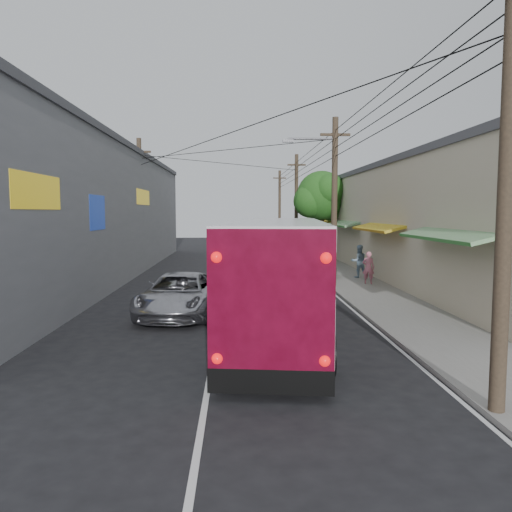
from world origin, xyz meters
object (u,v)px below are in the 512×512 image
(pedestrian_near, at_px, (368,268))
(pedestrian_far, at_px, (359,261))
(coach_bus, at_px, (280,274))
(jeepney, at_px, (180,294))
(parked_car_mid, at_px, (295,253))
(parked_suv, at_px, (306,260))
(parked_car_far, at_px, (290,250))

(pedestrian_near, distance_m, pedestrian_far, 2.33)
(coach_bus, bearing_deg, jeepney, 150.36)
(pedestrian_near, bearing_deg, parked_car_mid, -52.69)
(coach_bus, height_order, parked_suv, coach_bus)
(coach_bus, xyz_separation_m, parked_suv, (2.68, 13.39, -0.86))
(parked_car_far, relative_size, pedestrian_far, 2.63)
(coach_bus, bearing_deg, pedestrian_near, 66.92)
(parked_car_mid, height_order, pedestrian_far, pedestrian_far)
(jeepney, bearing_deg, coach_bus, -31.29)
(jeepney, xyz_separation_m, pedestrian_far, (8.53, 8.84, 0.26))
(parked_car_mid, bearing_deg, pedestrian_near, -77.30)
(coach_bus, relative_size, jeepney, 2.25)
(coach_bus, height_order, parked_car_mid, coach_bus)
(jeepney, relative_size, parked_suv, 0.87)
(parked_suv, bearing_deg, parked_car_mid, 87.81)
(parked_suv, bearing_deg, pedestrian_far, -41.98)
(jeepney, distance_m, pedestrian_far, 12.29)
(jeepney, xyz_separation_m, pedestrian_near, (8.43, 6.51, 0.18))
(parked_suv, distance_m, parked_car_far, 9.00)
(coach_bus, height_order, pedestrian_near, coach_bus)
(pedestrian_near, bearing_deg, pedestrian_far, -68.69)
(parked_suv, distance_m, parked_car_mid, 5.70)
(parked_suv, bearing_deg, parked_car_far, 87.81)
(jeepney, bearing_deg, parked_car_far, 78.26)
(coach_bus, xyz_separation_m, parked_car_far, (2.68, 22.39, -0.99))
(jeepney, xyz_separation_m, parked_car_far, (6.00, 19.95, 0.02))
(jeepney, height_order, parked_suv, parked_suv)
(coach_bus, relative_size, pedestrian_far, 6.81)
(jeepney, relative_size, pedestrian_near, 3.32)
(parked_suv, relative_size, pedestrian_far, 3.48)
(coach_bus, height_order, jeepney, coach_bus)
(jeepney, bearing_deg, parked_suv, 66.28)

